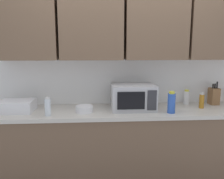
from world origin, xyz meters
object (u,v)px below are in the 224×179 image
Objects in this scene: microwave at (133,97)px; bottle_amber_vinegar at (202,101)px; bottle_clear_tall at (48,107)px; bowl_ceramic_small at (84,109)px; bottle_white_jar at (186,97)px; dish_rack at (16,106)px; bottle_blue_cleaner at (171,103)px; knife_block at (214,96)px.

microwave is 2.68× the size of bottle_amber_vinegar.
bowl_ceramic_small is (0.36, 0.10, -0.06)m from bottle_clear_tall.
bottle_white_jar is (-0.10, 0.21, 0.00)m from bottle_amber_vinegar.
dish_rack is at bearing -179.72° from microwave.
bottle_white_jar is (1.97, 0.20, 0.03)m from dish_rack.
bowl_ceramic_small is at bearing -170.30° from microwave.
bottle_white_jar is (0.69, 0.20, -0.05)m from microwave.
bottle_clear_tall is at bearing -167.68° from microwave.
bottle_blue_cleaner is at bearing -157.10° from bottle_amber_vinegar.
microwave is at bearing -170.84° from knife_block.
microwave is 1.28m from dish_rack.
microwave is at bearing 12.32° from bottle_clear_tall.
bottle_clear_tall is at bearing -26.67° from dish_rack.
bowl_ceramic_small is (-1.23, -0.29, -0.05)m from bottle_white_jar.
bottle_amber_vinegar is 0.23m from bottle_white_jar.
dish_rack is at bearing 173.41° from bowl_ceramic_small.
knife_block is (2.30, 0.17, 0.04)m from dish_rack.
bottle_clear_tall is at bearing -163.88° from bowl_ceramic_small.
bottle_blue_cleaner is 1.25× the size of bowl_ceramic_small.
bottle_blue_cleaner is at bearing -25.39° from microwave.
bowl_ceramic_small is (0.74, -0.09, -0.02)m from dish_rack.
knife_block is 1.52× the size of bowl_ceramic_small.
bottle_blue_cleaner is 1.29× the size of bottle_amber_vinegar.
bottle_amber_vinegar is at bearing -0.06° from dish_rack.
dish_rack is at bearing 153.33° from bottle_clear_tall.
bottle_clear_tall is 1.64m from bottle_white_jar.
bottle_amber_vinegar is 0.97× the size of bowl_ceramic_small.
bottle_amber_vinegar is (1.69, 0.19, -0.01)m from bottle_clear_tall.
microwave is 0.79m from bottle_amber_vinegar.
bottle_white_jar is at bearing 174.10° from knife_block.
bottle_blue_cleaner is at bearing -129.25° from bottle_white_jar.
bottle_blue_cleaner reaches higher than dish_rack.
bottle_clear_tall is at bearing -179.31° from bottle_blue_cleaner.
microwave is 1.71× the size of knife_block.
bottle_white_jar is at bearing 115.43° from bottle_amber_vinegar.
bottle_clear_tall is 0.85× the size of bottle_blue_cleaner.
microwave is 1.26× the size of dish_rack.
dish_rack is 0.75m from bowl_ceramic_small.
microwave reaches higher than bottle_clear_tall.
bottle_blue_cleaner is (0.38, -0.18, -0.03)m from microwave.
bowl_ceramic_small is at bearing -166.71° from bottle_white_jar.
bottle_clear_tall is at bearing -169.35° from knife_block.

